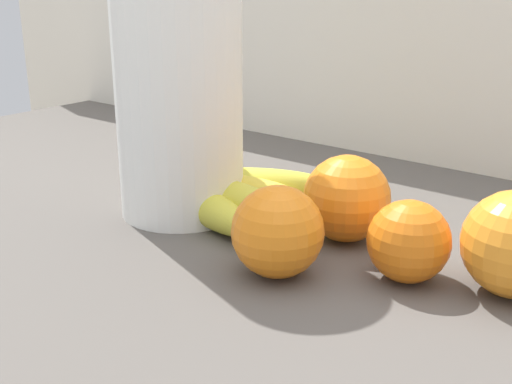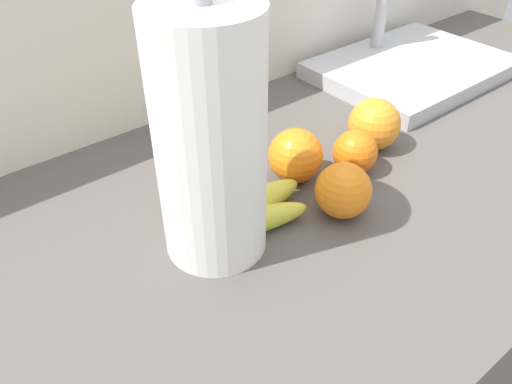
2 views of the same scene
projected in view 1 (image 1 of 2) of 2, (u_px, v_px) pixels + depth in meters
name	position (u px, v px, depth m)	size (l,w,h in m)	color
wall_back	(507.00, 339.00, 0.84)	(2.00, 0.06, 1.30)	silver
banana_bunch	(222.00, 195.00, 0.65)	(0.20, 0.18, 0.04)	gold
orange_far_right	(407.00, 242.00, 0.50)	(0.07, 0.07, 0.07)	orange
orange_back_left	(347.00, 198.00, 0.58)	(0.08, 0.08, 0.08)	orange
orange_right	(278.00, 232.00, 0.51)	(0.07, 0.07, 0.07)	orange
paper_towel_roll	(178.00, 66.00, 0.61)	(0.12, 0.12, 0.32)	white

